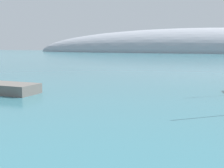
{
  "coord_description": "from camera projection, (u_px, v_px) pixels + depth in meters",
  "views": [
    {
      "loc": [
        9.94,
        -5.32,
        7.2
      ],
      "look_at": [
        -0.97,
        27.88,
        2.41
      ],
      "focal_mm": 46.72,
      "sensor_mm": 36.0,
      "label": 1
    }
  ],
  "objects": [
    {
      "name": "distant_ridge",
      "position": [
        201.0,
        53.0,
        251.13
      ],
      "size": [
        309.53,
        64.07,
        41.94
      ],
      "primitive_type": "ellipsoid",
      "color": "#999EA8",
      "rests_on": "ground"
    }
  ]
}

